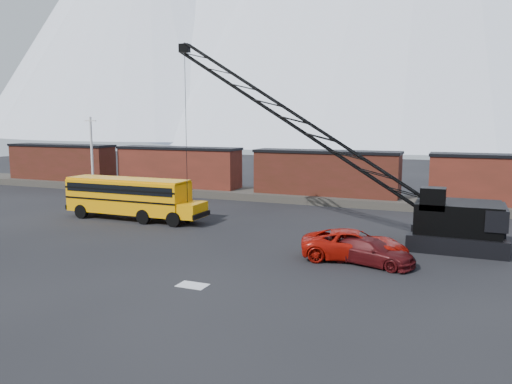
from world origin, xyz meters
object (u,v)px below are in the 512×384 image
(school_bus, at_px, (132,197))
(crawler_crane, at_px, (318,134))
(maroon_suv, at_px, (370,251))
(red_pickup, at_px, (355,245))

(school_bus, bearing_deg, crawler_crane, 0.99)
(maroon_suv, distance_m, crawler_crane, 9.32)
(maroon_suv, relative_size, crawler_crane, 0.22)
(school_bus, height_order, red_pickup, school_bus)
(school_bus, xyz_separation_m, red_pickup, (18.21, -4.59, -0.99))
(school_bus, distance_m, maroon_suv, 19.92)
(red_pickup, bearing_deg, crawler_crane, 24.23)
(maroon_suv, bearing_deg, red_pickup, 71.02)
(crawler_crane, bearing_deg, red_pickup, -53.82)
(school_bus, distance_m, red_pickup, 18.81)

